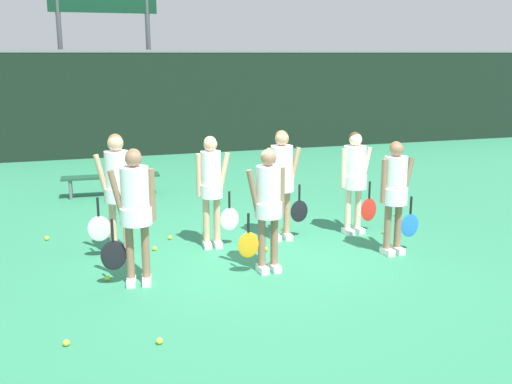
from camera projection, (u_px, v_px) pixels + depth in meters
The scene contains 23 objects.
ground_plane at pixel (260, 255), 8.61m from camera, with size 140.00×140.00×0.00m, color #2D7F56.
fence_windscreen at pixel (160, 103), 16.74m from camera, with size 60.00×0.08×2.92m.
scoreboard at pixel (103, 10), 17.17m from camera, with size 3.05×0.15×5.24m.
bench_courtside at pixel (111, 178), 12.09m from camera, with size 1.95×0.46×0.42m.
player_0 at pixel (135, 206), 7.30m from camera, with size 0.69×0.40×1.72m.
player_1 at pixel (268, 201), 7.76m from camera, with size 0.65×0.37×1.64m.
player_2 at pixel (395, 189), 8.47m from camera, with size 0.65×0.37×1.64m.
player_3 at pixel (117, 184), 8.35m from camera, with size 0.68×0.38×1.75m.
player_4 at pixel (212, 183), 8.76m from camera, with size 0.62×0.34×1.67m.
player_5 at pixel (282, 176), 9.12m from camera, with size 0.67×0.39×1.70m.
player_6 at pixel (355, 174), 9.44m from camera, with size 0.67×0.40×1.64m.
tennis_ball_0 at pixel (266, 249), 8.77m from camera, with size 0.07×0.07×0.07m, color #CCE033.
tennis_ball_1 at pixel (170, 238), 9.31m from camera, with size 0.07×0.07×0.07m, color #CCE033.
tennis_ball_2 at pixel (66, 343), 5.93m from camera, with size 0.07×0.07×0.07m, color #CCE033.
tennis_ball_3 at pixel (284, 227), 9.87m from camera, with size 0.07×0.07×0.07m, color #CCE033.
tennis_ball_4 at pixel (108, 245), 8.92m from camera, with size 0.07×0.07×0.07m, color #CCE033.
tennis_ball_5 at pixel (47, 238), 9.28m from camera, with size 0.07×0.07×0.07m, color #CCE033.
tennis_ball_6 at pixel (155, 249), 8.79m from camera, with size 0.06×0.06×0.06m, color #CCE033.
tennis_ball_7 at pixel (384, 232), 9.61m from camera, with size 0.06×0.06×0.06m, color #CCE033.
tennis_ball_8 at pixel (159, 341), 5.97m from camera, with size 0.07×0.07×0.07m, color #CCE033.
tennis_ball_9 at pixel (396, 215), 10.64m from camera, with size 0.07×0.07×0.07m, color #CCE033.
tennis_ball_10 at pixel (348, 218), 10.41m from camera, with size 0.07×0.07×0.07m, color #CCE033.
tennis_ball_11 at pixel (107, 278), 7.63m from camera, with size 0.07×0.07×0.07m, color #CCE033.
Camera 1 is at (-2.53, -7.78, 2.84)m, focal length 42.00 mm.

